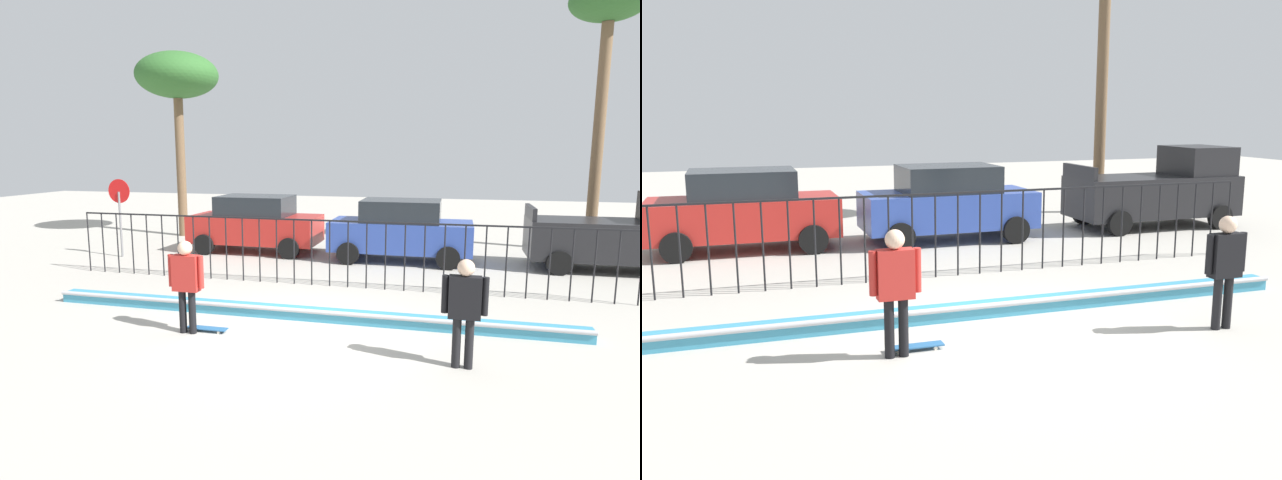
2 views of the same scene
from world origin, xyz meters
TOP-DOWN VIEW (x-y plane):
  - ground_plane at (0.00, 0.00)m, footprint 60.00×60.00m
  - bowl_coping_ledge at (0.00, 0.74)m, footprint 11.00×0.40m
  - perimeter_fence at (0.00, 3.47)m, footprint 14.04×0.04m
  - skateboarder at (-1.76, -0.60)m, footprint 0.71×0.26m
  - skateboard at (-1.46, -0.44)m, footprint 0.80×0.20m
  - camera_operator at (3.19, -1.01)m, footprint 0.70×0.26m
  - parked_car_red at (-3.49, 7.43)m, footprint 4.30×2.12m
  - parked_car_blue at (1.40, 7.08)m, footprint 4.30×2.12m
  - pickup_truck at (7.67, 7.14)m, footprint 4.70×2.12m
  - stop_sign at (-7.37, 5.53)m, footprint 0.76×0.07m
  - palm_tree_tall at (7.47, 10.17)m, footprint 2.41×2.41m
  - palm_tree_short at (-7.62, 10.01)m, footprint 3.18×3.18m

SIDE VIEW (x-z plane):
  - ground_plane at x=0.00m, z-range 0.00..0.00m
  - skateboard at x=-1.46m, z-range 0.02..0.10m
  - bowl_coping_ledge at x=0.00m, z-range -0.01..0.25m
  - parked_car_red at x=-3.49m, z-range 0.02..1.92m
  - parked_car_blue at x=1.40m, z-range 0.02..1.92m
  - pickup_truck at x=7.67m, z-range -0.08..2.16m
  - camera_operator at x=3.19m, z-range 0.17..1.91m
  - perimeter_fence at x=0.00m, z-range 0.20..1.89m
  - skateboarder at x=-1.76m, z-range 0.17..1.92m
  - stop_sign at x=-7.37m, z-range 0.37..2.87m
  - palm_tree_short at x=-7.62m, z-range 2.57..9.72m
  - palm_tree_tall at x=7.47m, z-range 3.23..11.98m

